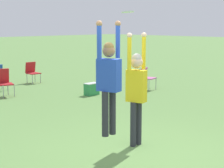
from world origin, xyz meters
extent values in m
plane|color=#608C47|center=(0.00, 0.00, 0.00)|extent=(120.00, 120.00, 0.00)
cylinder|color=#2D2D38|center=(-0.66, 0.14, 0.89)|extent=(0.12, 0.12, 0.80)
cylinder|color=#2D2D38|center=(-0.48, 0.14, 0.89)|extent=(0.12, 0.12, 0.80)
cube|color=blue|center=(-0.57, 0.14, 1.56)|extent=(0.29, 0.44, 0.56)
sphere|color=#9E704C|center=(-0.57, 0.14, 1.98)|extent=(0.22, 0.22, 0.22)
sphere|color=olive|center=(-0.57, 0.14, 2.04)|extent=(0.18, 0.18, 0.18)
cylinder|color=blue|center=(-0.80, 0.14, 2.14)|extent=(0.08, 0.08, 0.60)
sphere|color=#9E704C|center=(-0.80, 0.14, 2.44)|extent=(0.10, 0.10, 0.10)
cylinder|color=blue|center=(-0.35, 0.14, 2.14)|extent=(0.08, 0.08, 0.60)
sphere|color=#9E704C|center=(-0.35, 0.14, 2.44)|extent=(0.10, 0.10, 0.10)
cylinder|color=#2D2D38|center=(0.37, 0.39, 0.45)|extent=(0.12, 0.12, 0.90)
cylinder|color=#2D2D38|center=(0.54, 0.39, 0.45)|extent=(0.12, 0.12, 0.90)
cube|color=yellow|center=(0.46, 0.39, 1.22)|extent=(0.29, 0.42, 0.64)
sphere|color=beige|center=(0.46, 0.39, 1.70)|extent=(0.24, 0.24, 0.24)
sphere|color=#B7B2AD|center=(0.46, 0.39, 1.76)|extent=(0.21, 0.21, 0.21)
cylinder|color=yellow|center=(0.24, 0.39, 1.88)|extent=(0.08, 0.08, 0.68)
sphere|color=beige|center=(0.24, 0.39, 2.22)|extent=(0.10, 0.10, 0.10)
cylinder|color=yellow|center=(0.67, 0.39, 1.88)|extent=(0.08, 0.08, 0.68)
sphere|color=beige|center=(0.67, 0.39, 2.22)|extent=(0.10, 0.10, 0.10)
cylinder|color=white|center=(0.16, 0.36, 2.66)|extent=(0.25, 0.25, 0.04)
cylinder|color=gray|center=(5.51, 4.11, 0.23)|extent=(0.02, 0.02, 0.45)
cylinder|color=gray|center=(5.93, 4.11, 0.23)|extent=(0.02, 0.02, 0.45)
cylinder|color=gray|center=(5.51, 4.52, 0.23)|extent=(0.02, 0.02, 0.45)
cylinder|color=gray|center=(5.93, 4.52, 0.23)|extent=(0.02, 0.02, 0.45)
cube|color=#C666A3|center=(5.72, 4.32, 0.44)|extent=(0.58, 0.58, 0.04)
cube|color=#C666A3|center=(5.72, 4.54, 0.63)|extent=(0.50, 0.20, 0.36)
cylinder|color=gray|center=(1.07, 6.69, 0.22)|extent=(0.02, 0.02, 0.44)
cylinder|color=gray|center=(1.48, 6.69, 0.22)|extent=(0.02, 0.02, 0.44)
cylinder|color=gray|center=(1.48, 7.10, 0.22)|extent=(0.02, 0.02, 0.44)
cube|color=#B21E23|center=(1.27, 6.90, 0.43)|extent=(0.62, 0.62, 0.04)
cube|color=#B21E23|center=(1.27, 7.12, 0.69)|extent=(0.49, 0.29, 0.50)
cylinder|color=gray|center=(3.41, 8.51, 0.21)|extent=(0.02, 0.02, 0.43)
cylinder|color=gray|center=(3.81, 8.51, 0.21)|extent=(0.02, 0.02, 0.43)
cylinder|color=gray|center=(3.41, 8.91, 0.21)|extent=(0.02, 0.02, 0.43)
cylinder|color=gray|center=(3.81, 8.91, 0.21)|extent=(0.02, 0.02, 0.43)
cube|color=#B21E23|center=(3.61, 8.71, 0.41)|extent=(0.47, 0.47, 0.04)
cube|color=#B21E23|center=(3.61, 8.93, 0.65)|extent=(0.47, 0.11, 0.44)
cylinder|color=gray|center=(1.94, 7.94, 0.22)|extent=(0.02, 0.02, 0.45)
cylinder|color=gray|center=(1.94, 8.35, 0.22)|extent=(0.02, 0.02, 0.45)
cube|color=#2D8C4C|center=(3.51, 5.04, 0.20)|extent=(0.49, 0.28, 0.40)
cube|color=silver|center=(3.51, 5.04, 0.41)|extent=(0.50, 0.29, 0.02)
camera|label=1|loc=(-5.11, -4.38, 2.44)|focal=60.00mm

